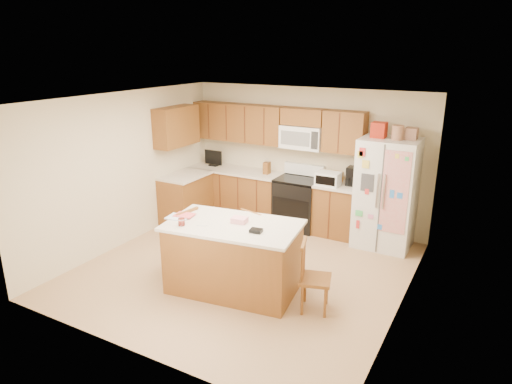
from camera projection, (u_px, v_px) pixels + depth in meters
The scene contains 9 objects.
ground at pixel (244, 269), 6.80m from camera, with size 4.50×4.50×0.00m, color #A48151.
room_shell at pixel (244, 176), 6.36m from camera, with size 4.60×4.60×2.52m.
cabinetry at pixel (247, 174), 8.47m from camera, with size 3.36×1.56×2.15m.
stove at pixel (298, 202), 8.27m from camera, with size 0.76×0.65×1.13m.
refrigerator at pixel (386, 192), 7.36m from camera, with size 0.90×0.79×2.04m.
island at pixel (233, 257), 6.10m from camera, with size 1.86×1.24×1.04m.
windsor_chair_left at pixel (182, 242), 6.58m from camera, with size 0.46×0.48×0.99m.
windsor_chair_back at pixel (258, 242), 6.65m from camera, with size 0.50×0.48×0.95m.
windsor_chair_right at pixel (314, 278), 5.63m from camera, with size 0.47×0.48×0.91m.
Camera 1 is at (3.11, -5.28, 3.16)m, focal length 32.00 mm.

